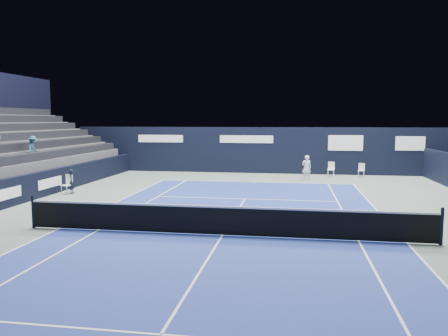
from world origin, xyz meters
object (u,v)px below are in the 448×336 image
object	(u,v)px
folding_chair_back_a	(331,167)
tennis_net	(222,220)
folding_chair_back_b	(361,169)
tennis_player	(306,168)
line_judge_chair	(68,183)

from	to	relation	value
folding_chair_back_a	tennis_net	bearing A→B (deg)	-93.97
folding_chair_back_b	folding_chair_back_a	bearing A→B (deg)	-163.56
tennis_net	tennis_player	bearing A→B (deg)	77.47
folding_chair_back_a	tennis_player	xyz separation A→B (m)	(-1.62, -2.13, 0.13)
line_judge_chair	tennis_player	xyz separation A→B (m)	(11.63, 6.78, 0.21)
line_judge_chair	tennis_net	distance (m)	10.82
folding_chair_back_a	line_judge_chair	distance (m)	15.97
tennis_net	tennis_player	xyz separation A→B (m)	(2.94, 13.23, 0.24)
folding_chair_back_a	folding_chair_back_b	world-z (taller)	folding_chair_back_a
tennis_net	tennis_player	size ratio (longest dim) A/B	8.62
line_judge_chair	tennis_net	size ratio (longest dim) A/B	0.07
line_judge_chair	folding_chair_back_a	bearing A→B (deg)	48.92
folding_chair_back_b	line_judge_chair	bearing A→B (deg)	-135.49
folding_chair_back_a	folding_chair_back_b	xyz separation A→B (m)	(1.88, 0.09, -0.13)
folding_chair_back_a	line_judge_chair	bearing A→B (deg)	-133.50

